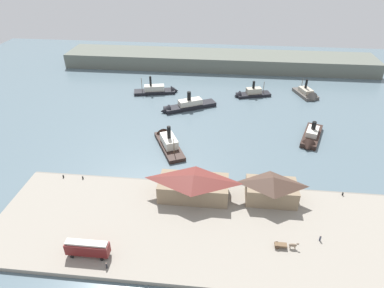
# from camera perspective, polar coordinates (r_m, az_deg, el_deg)

# --- Properties ---
(ground_plane) EXTENTS (320.00, 320.00, 0.00)m
(ground_plane) POSITION_cam_1_polar(r_m,az_deg,el_deg) (108.44, 2.12, -5.97)
(ground_plane) COLOR slate
(quay_promenade) EXTENTS (110.00, 36.00, 1.20)m
(quay_promenade) POSITION_cam_1_polar(r_m,az_deg,el_deg) (91.64, 1.07, -14.09)
(quay_promenade) COLOR gray
(quay_promenade) RESTS_ON ground
(seawall_edge) EXTENTS (110.00, 0.80, 1.00)m
(seawall_edge) POSITION_cam_1_polar(r_m,az_deg,el_deg) (105.30, 1.98, -6.95)
(seawall_edge) COLOR slate
(seawall_edge) RESTS_ON ground
(ferry_shed_east_terminal) EXTENTS (20.48, 10.15, 7.60)m
(ferry_shed_east_terminal) POSITION_cam_1_polar(r_m,az_deg,el_deg) (97.71, 0.27, -7.09)
(ferry_shed_east_terminal) COLOR #847056
(ferry_shed_east_terminal) RESTS_ON quay_promenade
(ferry_shed_west_terminal) EXTENTS (14.69, 9.09, 7.95)m
(ferry_shed_west_terminal) POSITION_cam_1_polar(r_m,az_deg,el_deg) (99.07, 13.42, -7.36)
(ferry_shed_west_terminal) COLOR #847056
(ferry_shed_west_terminal) RESTS_ON quay_promenade
(street_tram) EXTENTS (10.42, 2.77, 4.42)m
(street_tram) POSITION_cam_1_polar(r_m,az_deg,el_deg) (86.51, -17.41, -16.53)
(street_tram) COLOR maroon
(street_tram) RESTS_ON quay_promenade
(horse_cart) EXTENTS (5.83, 1.42, 1.87)m
(horse_cart) POSITION_cam_1_polar(r_m,az_deg,el_deg) (88.63, 15.63, -16.25)
(horse_cart) COLOR brown
(horse_cart) RESTS_ON quay_promenade
(pedestrian_at_waters_edge) EXTENTS (0.43, 0.43, 1.75)m
(pedestrian_at_waters_edge) POSITION_cam_1_polar(r_m,az_deg,el_deg) (84.20, -14.36, -19.48)
(pedestrian_at_waters_edge) COLOR #232328
(pedestrian_at_waters_edge) RESTS_ON quay_promenade
(pedestrian_by_tram) EXTENTS (0.42, 0.42, 1.70)m
(pedestrian_by_tram) POSITION_cam_1_polar(r_m,az_deg,el_deg) (93.03, 21.02, -14.78)
(pedestrian_by_tram) COLOR #33384C
(pedestrian_by_tram) RESTS_ON quay_promenade
(mooring_post_east) EXTENTS (0.44, 0.44, 0.90)m
(mooring_post_east) POSITION_cam_1_polar(r_m,az_deg,el_deg) (109.58, 24.31, -7.77)
(mooring_post_east) COLOR black
(mooring_post_east) RESTS_ON quay_promenade
(mooring_post_center_west) EXTENTS (0.44, 0.44, 0.90)m
(mooring_post_center_west) POSITION_cam_1_polar(r_m,az_deg,el_deg) (111.71, -18.13, -5.47)
(mooring_post_center_west) COLOR black
(mooring_post_center_west) RESTS_ON quay_promenade
(mooring_post_center_east) EXTENTS (0.44, 0.44, 0.90)m
(mooring_post_center_east) POSITION_cam_1_polar(r_m,az_deg,el_deg) (114.37, -21.10, -5.16)
(mooring_post_center_east) COLOR black
(mooring_post_center_east) RESTS_ON quay_promenade
(ferry_departing_north) EXTENTS (15.12, 23.18, 11.11)m
(ferry_departing_north) POSITION_cam_1_polar(r_m,az_deg,el_deg) (125.54, -4.26, 0.59)
(ferry_departing_north) COLOR black
(ferry_departing_north) RESTS_ON ground
(ferry_moored_east) EXTENTS (22.60, 10.19, 10.69)m
(ferry_moored_east) POSITION_cam_1_polar(r_m,az_deg,el_deg) (169.57, -5.52, 9.11)
(ferry_moored_east) COLOR black
(ferry_moored_east) RESTS_ON ground
(ferry_outer_harbor) EXTENTS (11.93, 20.73, 8.63)m
(ferry_outer_harbor) POSITION_cam_1_polar(r_m,az_deg,el_deg) (135.18, 19.61, 1.02)
(ferry_outer_harbor) COLOR black
(ferry_outer_harbor) RESTS_ON ground
(ferry_moored_west) EXTENTS (25.39, 16.76, 9.62)m
(ferry_moored_west) POSITION_cam_1_polar(r_m,az_deg,el_deg) (151.67, -1.27, 6.48)
(ferry_moored_west) COLOR black
(ferry_moored_west) RESTS_ON ground
(ferry_near_quay) EXTENTS (18.68, 9.99, 9.31)m
(ferry_near_quay) POSITION_cam_1_polar(r_m,az_deg,el_deg) (167.30, 9.73, 8.44)
(ferry_near_quay) COLOR black
(ferry_near_quay) RESTS_ON ground
(ferry_approaching_west) EXTENTS (11.44, 16.61, 10.23)m
(ferry_approaching_west) POSITION_cam_1_polar(r_m,az_deg,el_deg) (173.61, 19.12, 7.97)
(ferry_approaching_west) COLOR #514C47
(ferry_approaching_west) RESTS_ON ground
(far_headland) EXTENTS (180.00, 24.00, 8.00)m
(far_headland) POSITION_cam_1_polar(r_m,az_deg,el_deg) (205.35, 4.50, 14.03)
(far_headland) COLOR #60665B
(far_headland) RESTS_ON ground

